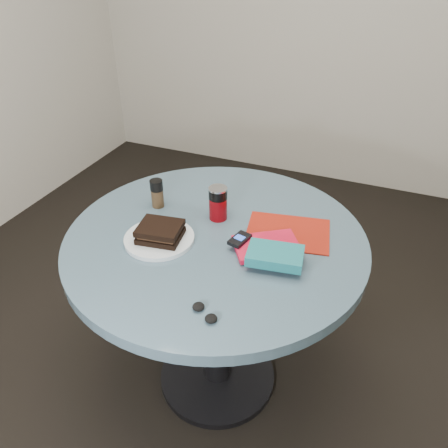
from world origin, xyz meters
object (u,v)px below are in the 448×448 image
at_px(sandwich, 160,232).
at_px(soda_can, 218,203).
at_px(magazine, 288,232).
at_px(mp3_player, 240,239).
at_px(plate, 159,239).
at_px(novel, 275,256).
at_px(pepper_grinder, 157,193).
at_px(headphones, 205,313).
at_px(table, 216,272).
at_px(red_book, 267,246).

height_order(sandwich, soda_can, soda_can).
distance_m(magazine, mp3_player, 0.18).
relative_size(plate, novel, 1.38).
xyz_separation_m(pepper_grinder, mp3_player, (0.36, -0.12, -0.03)).
height_order(plate, pepper_grinder, pepper_grinder).
height_order(plate, novel, novel).
bearing_deg(plate, headphones, -42.02).
height_order(pepper_grinder, novel, pepper_grinder).
height_order(sandwich, magazine, sandwich).
relative_size(sandwich, magazine, 0.55).
bearing_deg(headphones, pepper_grinder, 131.51).
bearing_deg(novel, sandwich, 174.73).
distance_m(plate, sandwich, 0.03).
distance_m(soda_can, mp3_player, 0.18).
height_order(table, sandwich, sandwich).
xyz_separation_m(sandwich, mp3_player, (0.25, 0.07, -0.01)).
relative_size(magazine, headphones, 2.92).
bearing_deg(table, pepper_grinder, 162.04).
relative_size(table, soda_can, 8.29).
relative_size(sandwich, mp3_player, 1.76).
distance_m(plate, mp3_player, 0.26).
relative_size(red_book, mp3_player, 2.34).
bearing_deg(novel, magazine, 83.81).
xyz_separation_m(magazine, mp3_player, (-0.12, -0.13, 0.03)).
relative_size(soda_can, pepper_grinder, 1.14).
distance_m(table, mp3_player, 0.22).
bearing_deg(pepper_grinder, soda_can, 2.40).
xyz_separation_m(plate, pepper_grinder, (-0.11, 0.19, 0.05)).
bearing_deg(sandwich, novel, 3.35).
relative_size(novel, headphones, 1.77).
bearing_deg(table, novel, -19.50).
height_order(plate, mp3_player, mp3_player).
bearing_deg(headphones, sandwich, 137.47).
relative_size(sandwich, novel, 0.91).
bearing_deg(plate, sandwich, -18.82).
bearing_deg(magazine, mp3_player, -143.51).
distance_m(table, plate, 0.25).
distance_m(sandwich, soda_can, 0.23).
bearing_deg(mp3_player, soda_can, 135.16).
bearing_deg(pepper_grinder, table, -17.96).
bearing_deg(novel, red_book, 116.01).
bearing_deg(magazine, headphones, -113.31).
bearing_deg(pepper_grinder, red_book, -12.54).
relative_size(plate, red_book, 1.14).
distance_m(sandwich, magazine, 0.42).
distance_m(table, novel, 0.31).
xyz_separation_m(table, sandwich, (-0.15, -0.10, 0.20)).
relative_size(pepper_grinder, red_book, 0.53).
bearing_deg(plate, table, 32.50).
bearing_deg(pepper_grinder, novel, -18.67).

